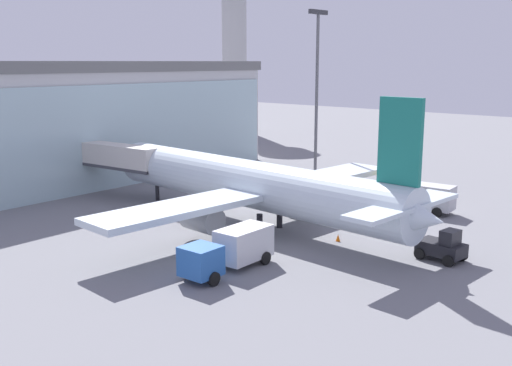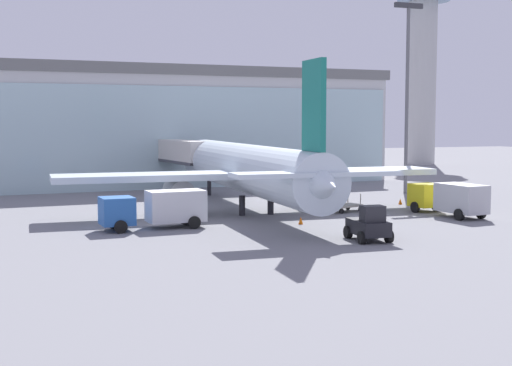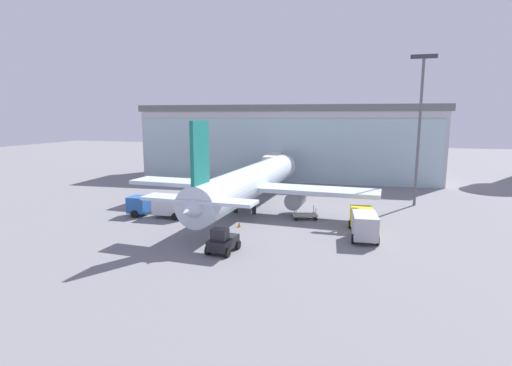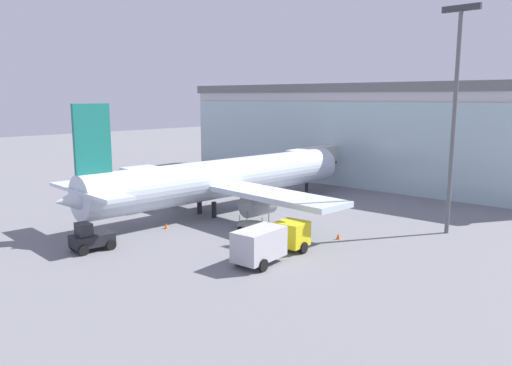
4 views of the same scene
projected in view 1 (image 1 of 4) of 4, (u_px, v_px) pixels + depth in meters
name	position (u px, v px, depth m)	size (l,w,h in m)	color
ground	(307.00, 243.00, 46.32)	(240.00, 240.00, 0.00)	slate
terminal_building	(65.00, 124.00, 67.36)	(56.20, 15.04, 13.81)	#BCBCBC
jet_bridge	(109.00, 157.00, 61.66)	(3.71, 13.14, 5.51)	beige
control_tower	(234.00, 31.00, 116.25)	(9.24, 9.24, 32.32)	#ADADAD
apron_light_mast	(317.00, 81.00, 69.26)	(3.20, 0.40, 19.51)	#59595E
airplane	(252.00, 185.00, 50.39)	(31.89, 35.65, 11.46)	silver
catering_truck	(231.00, 249.00, 39.93)	(7.40, 2.79, 2.65)	#2659A5
fuel_truck	(417.00, 196.00, 55.83)	(3.09, 7.48, 2.65)	yellow
baggage_cart	(330.00, 210.00, 54.57)	(3.16, 2.39, 1.50)	#9E998C
pushback_tug	(443.00, 247.00, 42.01)	(2.42, 3.35, 2.30)	black
safety_cone_nose	(338.00, 238.00, 46.64)	(0.36, 0.36, 0.55)	orange
safety_cone_wingtip	(347.00, 195.00, 61.75)	(0.36, 0.36, 0.55)	orange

